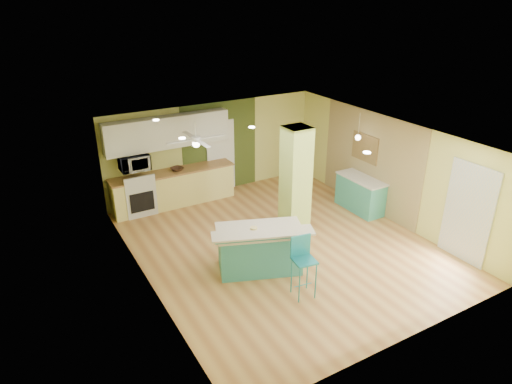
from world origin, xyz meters
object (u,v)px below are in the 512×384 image
(peninsula, at_px, (260,248))
(canister, at_px, (254,231))
(side_counter, at_px, (360,194))
(fruit_bowl, at_px, (177,169))
(bar_stool, at_px, (303,257))

(peninsula, relative_size, canister, 12.31)
(peninsula, relative_size, side_counter, 1.52)
(fruit_bowl, bearing_deg, bar_stool, -83.62)
(peninsula, bearing_deg, canister, -129.73)
(fruit_bowl, xyz_separation_m, canister, (0.07, -3.86, 0.00))
(canister, bearing_deg, fruit_bowl, 91.07)
(side_counter, height_order, canister, canister)
(fruit_bowl, bearing_deg, side_counter, -34.33)
(bar_stool, height_order, fruit_bowl, bar_stool)
(fruit_bowl, relative_size, canister, 1.93)
(bar_stool, relative_size, canister, 7.03)
(peninsula, xyz_separation_m, fruit_bowl, (-0.28, 3.74, 0.50))
(peninsula, distance_m, fruit_bowl, 3.79)
(fruit_bowl, bearing_deg, canister, -88.93)
(peninsula, relative_size, fruit_bowl, 6.39)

